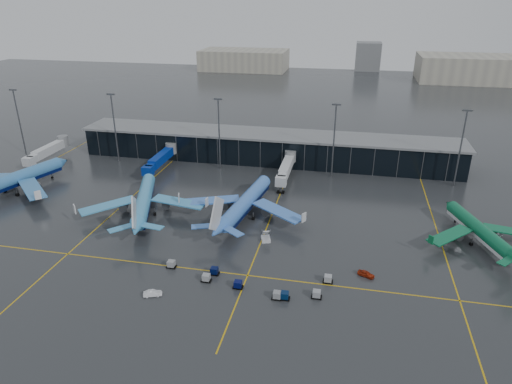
% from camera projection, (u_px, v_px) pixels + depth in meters
% --- Properties ---
extents(ground, '(600.00, 600.00, 0.00)m').
position_uv_depth(ground, '(223.00, 239.00, 117.96)').
color(ground, '#282B2D').
rests_on(ground, ground).
extents(terminal_pier, '(142.00, 17.00, 10.70)m').
position_uv_depth(terminal_pier, '(267.00, 147.00, 171.42)').
color(terminal_pier, black).
rests_on(terminal_pier, ground).
extents(jet_bridges, '(94.00, 27.50, 7.20)m').
position_uv_depth(jet_bridges, '(160.00, 159.00, 161.31)').
color(jet_bridges, '#595B60').
rests_on(jet_bridges, ground).
extents(flood_masts, '(203.00, 0.50, 25.50)m').
position_uv_depth(flood_masts, '(275.00, 135.00, 156.36)').
color(flood_masts, '#595B60').
rests_on(flood_masts, ground).
extents(distant_hangars, '(260.00, 71.00, 22.00)m').
position_uv_depth(distant_hangars, '(382.00, 64.00, 347.33)').
color(distant_hangars, '#B2AD99').
rests_on(distant_hangars, ground).
extents(taxi_lines, '(220.00, 120.00, 0.02)m').
position_uv_depth(taxi_lines, '(268.00, 224.00, 125.59)').
color(taxi_lines, gold).
rests_on(taxi_lines, ground).
extents(airliner_klm_west, '(51.15, 54.78, 13.86)m').
position_uv_depth(airliner_klm_west, '(13.00, 172.00, 143.16)').
color(airliner_klm_west, '#3A7CBF').
rests_on(airliner_klm_west, ground).
extents(airliner_arkefly, '(49.00, 52.21, 13.03)m').
position_uv_depth(airliner_arkefly, '(143.00, 192.00, 129.39)').
color(airliner_arkefly, '#419CD5').
rests_on(airliner_arkefly, ground).
extents(airliner_klm_near, '(43.78, 48.30, 13.35)m').
position_uv_depth(airliner_klm_near, '(246.00, 194.00, 127.96)').
color(airliner_klm_near, '#437CDC').
rests_on(airliner_klm_near, ground).
extents(airliner_aer_lingus, '(41.76, 44.52, 11.13)m').
position_uv_depth(airliner_aer_lingus, '(480.00, 222.00, 114.50)').
color(airliner_aer_lingus, '#0C673F').
rests_on(airliner_aer_lingus, ground).
extents(baggage_carts, '(38.09, 9.65, 1.70)m').
position_uv_depth(baggage_carts, '(253.00, 283.00, 98.75)').
color(baggage_carts, black).
rests_on(baggage_carts, ground).
extents(mobile_airstair, '(3.04, 3.70, 3.45)m').
position_uv_depth(mobile_airstair, '(266.00, 238.00, 116.95)').
color(mobile_airstair, silver).
rests_on(mobile_airstair, ground).
extents(service_van_red, '(4.12, 3.03, 1.30)m').
position_uv_depth(service_van_red, '(366.00, 274.00, 102.04)').
color(service_van_red, '#9D240C').
rests_on(service_van_red, ground).
extents(service_van_white, '(4.07, 2.64, 1.27)m').
position_uv_depth(service_van_white, '(153.00, 293.00, 95.45)').
color(service_van_white, white).
rests_on(service_van_white, ground).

